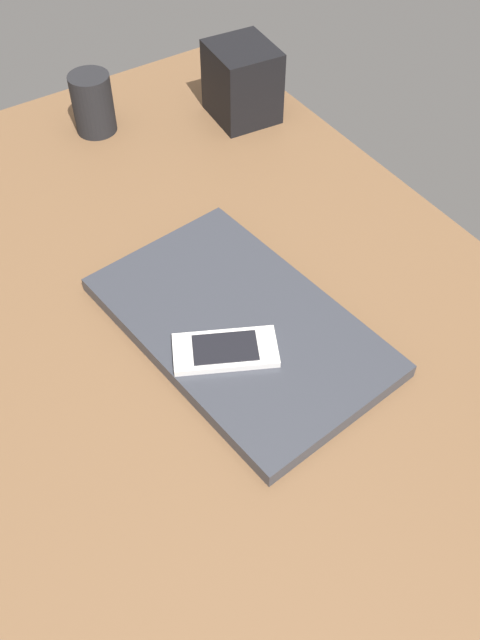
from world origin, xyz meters
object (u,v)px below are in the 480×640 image
at_px(cell_phone_on_laptop, 229,348).
at_px(pen_cup, 93,104).
at_px(laptop_closed, 240,326).
at_px(desk_organizer, 242,82).

xyz_separation_m(cell_phone_on_laptop, pen_cup, (0.51, -0.08, 0.02)).
relative_size(laptop_closed, pen_cup, 3.81).
height_order(desk_organizer, pen_cup, desk_organizer).
bearing_deg(pen_cup, cell_phone_on_laptop, 171.54).
bearing_deg(laptop_closed, cell_phone_on_laptop, 125.23).
bearing_deg(cell_phone_on_laptop, desk_organizer, -34.94).
distance_m(cell_phone_on_laptop, pen_cup, 0.52).
distance_m(cell_phone_on_laptop, desk_organizer, 0.51).
distance_m(laptop_closed, pen_cup, 0.48).
height_order(cell_phone_on_laptop, pen_cup, pen_cup).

